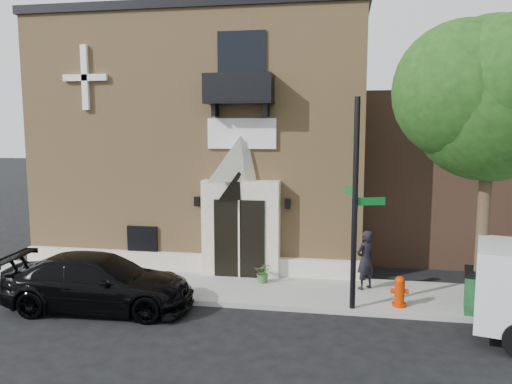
% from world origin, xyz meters
% --- Properties ---
extents(ground, '(120.00, 120.00, 0.00)m').
position_xyz_m(ground, '(0.00, 0.00, 0.00)').
color(ground, black).
rests_on(ground, ground).
extents(sidewalk, '(42.00, 3.00, 0.15)m').
position_xyz_m(sidewalk, '(1.00, 1.50, 0.07)').
color(sidewalk, gray).
rests_on(sidewalk, ground).
extents(church, '(12.20, 11.01, 9.30)m').
position_xyz_m(church, '(-2.99, 7.95, 4.63)').
color(church, '#AB8150').
rests_on(church, ground).
extents(street_tree_left, '(4.97, 4.38, 7.77)m').
position_xyz_m(street_tree_left, '(6.03, 0.35, 5.87)').
color(street_tree_left, '#38281C').
rests_on(street_tree_left, sidewalk).
extents(black_sedan, '(5.47, 2.50, 1.55)m').
position_xyz_m(black_sedan, '(-4.38, -0.69, 0.78)').
color(black_sedan, black).
rests_on(black_sedan, ground).
extents(street_sign, '(1.07, 0.89, 5.76)m').
position_xyz_m(street_sign, '(2.68, 0.22, 3.05)').
color(street_sign, black).
rests_on(street_sign, sidewalk).
extents(fire_hydrant, '(0.49, 0.39, 0.86)m').
position_xyz_m(fire_hydrant, '(3.96, 0.57, 0.57)').
color(fire_hydrant, '#B02700').
rests_on(fire_hydrant, sidewalk).
extents(dumpster, '(1.92, 1.33, 1.15)m').
position_xyz_m(dumpster, '(6.51, 0.42, 0.73)').
color(dumpster, '#0F371C').
rests_on(dumpster, sidewalk).
extents(planter, '(0.61, 0.54, 0.66)m').
position_xyz_m(planter, '(-0.11, 2.03, 0.48)').
color(planter, '#436B33').
rests_on(planter, sidewalk).
extents(pedestrian_near, '(0.79, 0.77, 1.83)m').
position_xyz_m(pedestrian_near, '(3.07, 1.95, 1.07)').
color(pedestrian_near, black).
rests_on(pedestrian_near, sidewalk).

